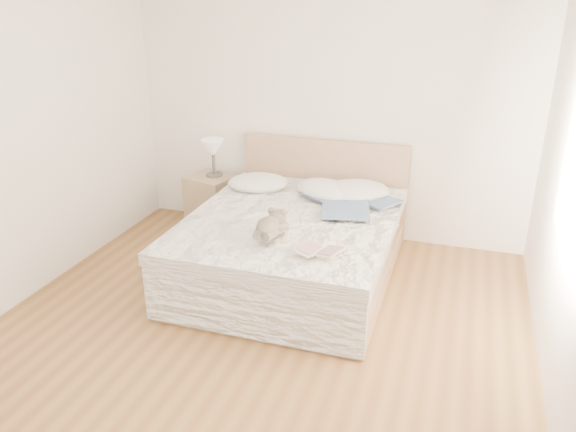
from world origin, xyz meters
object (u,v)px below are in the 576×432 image
at_px(bed, 294,243).
at_px(table_lamp, 213,150).
at_px(teddy_bear, 268,234).
at_px(photo_book, 267,185).
at_px(nightstand, 212,201).
at_px(childrens_book, 319,251).

height_order(bed, table_lamp, bed).
xyz_separation_m(bed, teddy_bear, (-0.02, -0.61, 0.34)).
bearing_deg(photo_book, table_lamp, 128.69).
bearing_deg(bed, teddy_bear, -92.34).
height_order(nightstand, photo_book, photo_book).
xyz_separation_m(nightstand, table_lamp, (0.03, 0.04, 0.56)).
xyz_separation_m(table_lamp, photo_book, (0.70, -0.30, -0.21)).
bearing_deg(bed, table_lamp, 144.35).
height_order(table_lamp, childrens_book, table_lamp).
distance_m(bed, childrens_book, 0.90).
bearing_deg(photo_book, nightstand, 131.96).
distance_m(nightstand, childrens_book, 2.23).
distance_m(photo_book, teddy_bear, 1.20).
bearing_deg(nightstand, bed, -33.77).
relative_size(photo_book, childrens_book, 0.98).
distance_m(nightstand, teddy_bear, 1.85).
bearing_deg(table_lamp, photo_book, -23.41).
bearing_deg(childrens_book, bed, 139.00).
relative_size(nightstand, teddy_bear, 1.72).
distance_m(bed, table_lamp, 1.51).
relative_size(nightstand, photo_book, 1.75).
bearing_deg(nightstand, teddy_bear, -50.38).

